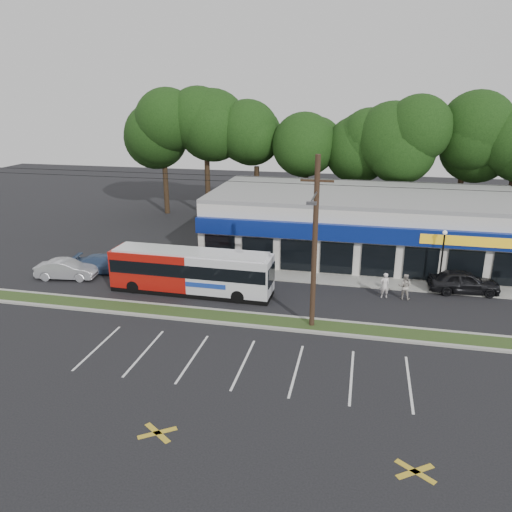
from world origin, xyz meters
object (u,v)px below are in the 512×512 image
object	(u,v)px
lamp_post	(443,253)
car_blue	(105,264)
metrobus	(191,271)
utility_pole	(312,238)
car_silver	(66,269)
car_dark	(464,282)
pedestrian_a	(385,285)
pedestrian_b	(405,286)

from	to	relation	value
lamp_post	car_blue	distance (m)	24.56
lamp_post	metrobus	bearing A→B (deg)	-165.49
utility_pole	metrobus	xyz separation A→B (m)	(-8.45, 3.57, -3.83)
car_silver	car_blue	world-z (taller)	car_silver
car_dark	pedestrian_a	world-z (taller)	pedestrian_a
car_blue	pedestrian_a	world-z (taller)	pedestrian_a
lamp_post	pedestrian_b	bearing A→B (deg)	-136.96
pedestrian_b	utility_pole	bearing A→B (deg)	51.13
utility_pole	lamp_post	distance (m)	11.67
metrobus	car_blue	size ratio (longest dim) A/B	2.38
utility_pole	pedestrian_a	bearing A→B (deg)	51.27
car_dark	car_blue	distance (m)	26.00
utility_pole	car_silver	distance (m)	19.41
car_dark	pedestrian_b	xyz separation A→B (m)	(-4.03, -2.02, 0.08)
car_dark	car_silver	distance (m)	28.31
utility_pole	car_dark	bearing A→B (deg)	37.93
utility_pole	car_dark	size ratio (longest dim) A/B	10.71
car_dark	pedestrian_a	xyz separation A→B (m)	(-5.32, -2.09, 0.08)
car_dark	pedestrian_b	distance (m)	4.51
car_silver	pedestrian_b	size ratio (longest dim) A/B	2.50
car_dark	car_silver	size ratio (longest dim) A/B	1.07
car_blue	pedestrian_b	bearing A→B (deg)	-100.13
metrobus	car_blue	world-z (taller)	metrobus
pedestrian_a	lamp_post	bearing A→B (deg)	-163.63
metrobus	pedestrian_a	xyz separation A→B (m)	(12.85, 1.91, -0.71)
metrobus	car_silver	xyz separation A→B (m)	(-9.93, 0.55, -0.86)
utility_pole	car_dark	world-z (taller)	utility_pole
metrobus	car_dark	bearing A→B (deg)	13.40
metrobus	car_blue	xyz separation A→B (m)	(-7.78, 2.40, -0.90)
car_silver	pedestrian_a	xyz separation A→B (m)	(22.78, 1.36, 0.16)
car_silver	utility_pole	bearing A→B (deg)	-110.94
metrobus	pedestrian_b	bearing A→B (deg)	8.97
pedestrian_a	car_dark	bearing A→B (deg)	-174.55
metrobus	car_blue	bearing A→B (deg)	163.85
lamp_post	pedestrian_b	size ratio (longest dim) A/B	2.43
metrobus	utility_pole	bearing A→B (deg)	-21.93
pedestrian_a	pedestrian_b	world-z (taller)	pedestrian_a
utility_pole	metrobus	bearing A→B (deg)	157.08
pedestrian_b	car_blue	bearing A→B (deg)	5.70
metrobus	car_silver	distance (m)	9.98
car_blue	utility_pole	bearing A→B (deg)	-119.24
car_dark	car_silver	world-z (taller)	car_dark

